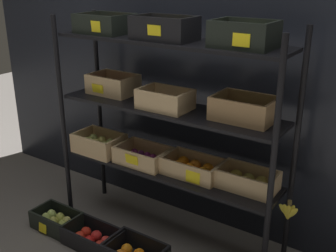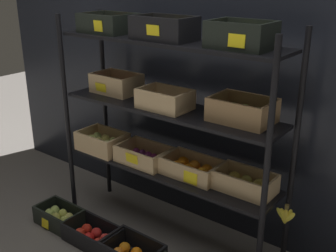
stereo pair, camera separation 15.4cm
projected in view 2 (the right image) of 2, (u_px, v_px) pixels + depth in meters
name	position (u px, v px, depth m)	size (l,w,h in m)	color
ground_plane	(168.00, 234.00, 2.84)	(10.00, 10.00, 0.00)	#605B56
storefront_wall	(204.00, 31.00, 2.66)	(3.88, 0.12, 2.65)	black
display_rack	(170.00, 109.00, 2.51)	(1.60, 0.39, 1.45)	black
crate_ground_pear	(60.00, 217.00, 2.93)	(0.33, 0.21, 0.13)	black
crate_ground_apple_red	(93.00, 236.00, 2.74)	(0.38, 0.22, 0.12)	black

